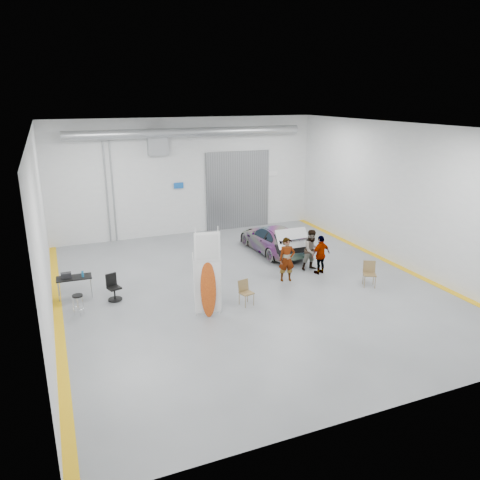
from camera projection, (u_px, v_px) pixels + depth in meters
name	position (u px, v px, depth m)	size (l,w,h in m)	color
ground	(248.00, 287.00, 17.98)	(16.00, 16.00, 0.00)	slate
room_shell	(232.00, 172.00, 18.82)	(14.02, 16.18, 6.01)	silver
sedan_car	(272.00, 239.00, 21.82)	(1.76, 4.31, 1.25)	white
person_a	(287.00, 259.00, 18.32)	(0.64, 0.42, 1.77)	#90664E
person_b	(312.00, 250.00, 19.48)	(0.85, 0.65, 1.74)	teal
person_c	(321.00, 255.00, 19.08)	(0.94, 0.39, 1.63)	brown
surfboard_display	(209.00, 281.00, 15.25)	(0.86, 0.35, 3.08)	white
folding_chair_near	(246.00, 298.00, 16.34)	(0.51, 0.53, 0.89)	brown
folding_chair_far	(369.00, 279.00, 17.93)	(0.62, 0.66, 0.97)	brown
shop_stool	(78.00, 305.00, 15.58)	(0.37, 0.37, 0.72)	black
work_table	(72.00, 277.00, 16.83)	(1.24, 0.65, 1.00)	#909498
office_chair	(114.00, 289.00, 16.72)	(0.53, 0.55, 0.95)	black
trunk_lid	(292.00, 237.00, 19.95)	(1.46, 0.89, 0.04)	silver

